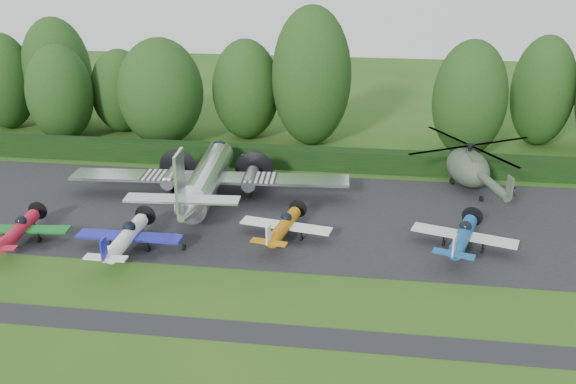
# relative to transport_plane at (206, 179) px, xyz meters

# --- Properties ---
(ground) EXTENTS (160.00, 160.00, 0.00)m
(ground) POSITION_rel_transport_plane_xyz_m (3.47, -11.67, -2.07)
(ground) COLOR #215016
(ground) RESTS_ON ground
(apron) EXTENTS (70.00, 18.00, 0.01)m
(apron) POSITION_rel_transport_plane_xyz_m (3.47, -1.67, -2.07)
(apron) COLOR black
(apron) RESTS_ON ground
(taxiway_verge) EXTENTS (70.00, 2.00, 0.00)m
(taxiway_verge) POSITION_rel_transport_plane_xyz_m (3.47, -17.67, -2.07)
(taxiway_verge) COLOR black
(taxiway_verge) RESTS_ON ground
(hedgerow) EXTENTS (90.00, 1.60, 2.00)m
(hedgerow) POSITION_rel_transport_plane_xyz_m (3.47, 9.33, -2.07)
(hedgerow) COLOR black
(hedgerow) RESTS_ON ground
(transport_plane) EXTENTS (23.16, 17.76, 7.42)m
(transport_plane) POSITION_rel_transport_plane_xyz_m (0.00, 0.00, 0.00)
(transport_plane) COLOR white
(transport_plane) RESTS_ON ground
(light_plane_red) EXTENTS (6.79, 7.14, 2.61)m
(light_plane_red) POSITION_rel_transport_plane_xyz_m (-11.27, -9.08, -0.98)
(light_plane_red) COLOR #B61029
(light_plane_red) RESTS_ON ground
(light_plane_white) EXTENTS (7.42, 7.80, 2.85)m
(light_plane_white) POSITION_rel_transport_plane_xyz_m (-3.19, -9.33, -0.88)
(light_plane_white) COLOR white
(light_plane_white) RESTS_ON ground
(light_plane_orange) EXTENTS (6.70, 7.04, 2.57)m
(light_plane_orange) POSITION_rel_transport_plane_xyz_m (7.24, -5.87, -1.00)
(light_plane_orange) COLOR #C06E0B
(light_plane_orange) RESTS_ON ground
(light_plane_blue) EXTENTS (7.23, 7.60, 2.78)m
(light_plane_blue) POSITION_rel_transport_plane_xyz_m (19.77, -5.95, -0.91)
(light_plane_blue) COLOR #164D88
(light_plane_blue) RESTS_ON ground
(helicopter) EXTENTS (12.18, 14.26, 3.92)m
(helicopter) POSITION_rel_transport_plane_xyz_m (21.49, 6.36, 0.04)
(helicopter) COLOR #384434
(helicopter) RESTS_ON ground
(tree_0) EXTENTS (7.07, 7.07, 10.57)m
(tree_0) POSITION_rel_transport_plane_xyz_m (-0.24, 18.20, 3.20)
(tree_0) COLOR black
(tree_0) RESTS_ON ground
(tree_1) EXTENTS (8.66, 8.66, 11.03)m
(tree_1) POSITION_rel_transport_plane_xyz_m (-8.40, 14.82, 3.44)
(tree_1) COLOR black
(tree_1) RESTS_ON ground
(tree_3) EXTENTS (6.35, 6.35, 11.32)m
(tree_3) POSITION_rel_transport_plane_xyz_m (30.13, 20.03, 3.57)
(tree_3) COLOR black
(tree_3) RESTS_ON ground
(tree_4) EXTENTS (6.41, 6.41, 9.09)m
(tree_4) POSITION_rel_transport_plane_xyz_m (-14.37, 18.89, 2.46)
(tree_4) COLOR black
(tree_4) RESTS_ON ground
(tree_5) EXTENTS (8.06, 8.06, 14.19)m
(tree_5) POSITION_rel_transport_plane_xyz_m (6.79, 16.99, 5.01)
(tree_5) COLOR black
(tree_5) RESTS_ON ground
(tree_6) EXTENTS (7.53, 7.53, 12.20)m
(tree_6) POSITION_rel_transport_plane_xyz_m (-22.10, 20.08, 4.02)
(tree_6) COLOR black
(tree_6) RESTS_ON ground
(tree_9) EXTENTS (6.54, 6.54, 10.65)m
(tree_9) POSITION_rel_transport_plane_xyz_m (-27.56, 18.35, 3.24)
(tree_9) COLOR black
(tree_9) RESTS_ON ground
(tree_10) EXTENTS (7.14, 7.14, 11.42)m
(tree_10) POSITION_rel_transport_plane_xyz_m (22.32, 15.37, 3.63)
(tree_10) COLOR black
(tree_10) RESTS_ON ground
(tree_11) EXTENTS (6.81, 6.81, 10.12)m
(tree_11) POSITION_rel_transport_plane_xyz_m (-19.31, 14.72, 2.98)
(tree_11) COLOR black
(tree_11) RESTS_ON ground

